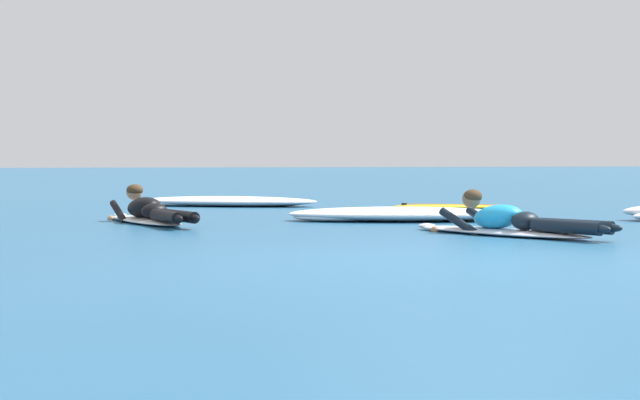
% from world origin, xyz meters
% --- Properties ---
extents(ground_plane, '(120.00, 120.00, 0.00)m').
position_xyz_m(ground_plane, '(0.00, 10.00, 0.00)').
color(ground_plane, '#235B84').
extents(surfer_near, '(1.71, 2.41, 0.54)m').
position_xyz_m(surfer_near, '(1.29, 2.56, 0.13)').
color(surfer_near, silver).
rests_on(surfer_near, ground).
extents(surfer_far, '(1.21, 2.64, 0.53)m').
position_xyz_m(surfer_far, '(-2.51, 5.26, 0.14)').
color(surfer_far, white).
rests_on(surfer_far, ground).
extents(drifting_surfboard, '(2.05, 1.23, 0.16)m').
position_xyz_m(drifting_surfboard, '(2.48, 8.10, 0.03)').
color(drifting_surfboard, yellow).
rests_on(drifting_surfboard, ground).
extents(whitewater_mid_left, '(3.09, 1.58, 0.19)m').
position_xyz_m(whitewater_mid_left, '(0.79, 5.21, 0.09)').
color(whitewater_mid_left, white).
rests_on(whitewater_mid_left, ground).
extents(whitewater_mid_right, '(3.30, 2.01, 0.17)m').
position_xyz_m(whitewater_mid_right, '(-1.08, 9.61, 0.08)').
color(whitewater_mid_right, white).
rests_on(whitewater_mid_right, ground).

